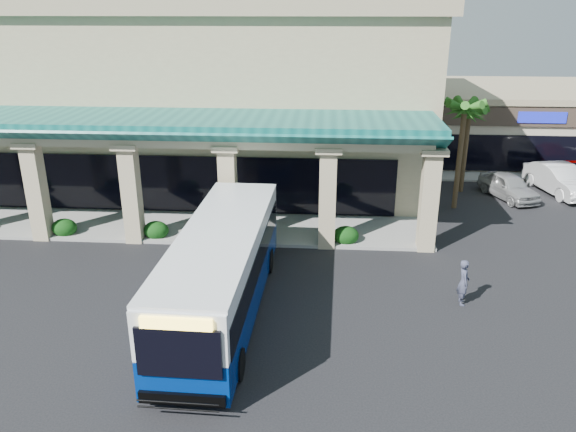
# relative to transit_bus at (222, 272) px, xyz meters

# --- Properties ---
(ground) EXTENTS (110.00, 110.00, 0.00)m
(ground) POSITION_rel_transit_bus_xyz_m (2.18, 1.00, -1.62)
(ground) COLOR black
(main_building) EXTENTS (30.80, 14.80, 11.35)m
(main_building) POSITION_rel_transit_bus_xyz_m (-5.82, 17.00, 4.06)
(main_building) COLOR tan
(main_building) RESTS_ON ground
(arcade) EXTENTS (30.00, 6.20, 5.70)m
(arcade) POSITION_rel_transit_bus_xyz_m (-5.82, 7.80, 1.23)
(arcade) COLOR #0F5A56
(arcade) RESTS_ON ground
(strip_mall) EXTENTS (22.50, 12.50, 4.90)m
(strip_mall) POSITION_rel_transit_bus_xyz_m (20.18, 25.00, 0.83)
(strip_mall) COLOR beige
(strip_mall) RESTS_ON ground
(palm_0) EXTENTS (2.40, 2.40, 6.60)m
(palm_0) POSITION_rel_transit_bus_xyz_m (10.68, 12.00, 1.68)
(palm_0) COLOR #266019
(palm_0) RESTS_ON ground
(palm_1) EXTENTS (2.40, 2.40, 5.80)m
(palm_1) POSITION_rel_transit_bus_xyz_m (11.68, 15.00, 1.28)
(palm_1) COLOR #266019
(palm_1) RESTS_ON ground
(broadleaf_tree) EXTENTS (2.60, 2.60, 4.81)m
(broadleaf_tree) POSITION_rel_transit_bus_xyz_m (9.68, 20.00, 0.79)
(broadleaf_tree) COLOR #0D350C
(broadleaf_tree) RESTS_ON ground
(transit_bus) EXTENTS (2.97, 11.65, 3.24)m
(transit_bus) POSITION_rel_transit_bus_xyz_m (0.00, 0.00, 0.00)
(transit_bus) COLOR navy
(transit_bus) RESTS_ON ground
(pedestrian) EXTENTS (0.44, 0.65, 1.78)m
(pedestrian) POSITION_rel_transit_bus_xyz_m (8.77, 1.25, -0.73)
(pedestrian) COLOR #3D4057
(pedestrian) RESTS_ON ground
(car_silver) EXTENTS (3.01, 4.56, 1.44)m
(car_silver) POSITION_rel_transit_bus_xyz_m (14.10, 13.90, -0.90)
(car_silver) COLOR #A8A8A8
(car_silver) RESTS_ON ground
(car_white) EXTENTS (2.92, 5.47, 1.71)m
(car_white) POSITION_rel_transit_bus_xyz_m (17.32, 15.02, -0.76)
(car_white) COLOR white
(car_white) RESTS_ON ground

